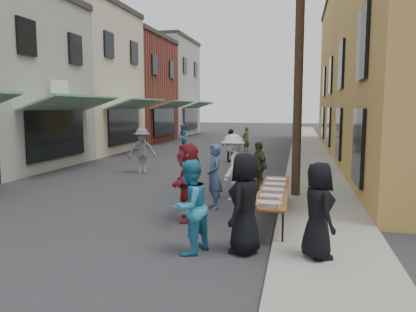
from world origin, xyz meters
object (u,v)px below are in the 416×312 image
at_px(utility_pole_mid, 299,76).
at_px(catering_tray_sausage, 269,204).
at_px(serving_table, 274,191).
at_px(utility_pole_near, 299,46).
at_px(utility_pole_far, 299,86).
at_px(guest_front_a, 245,203).
at_px(guest_front_c, 190,207).
at_px(server, 318,210).

bearing_deg(utility_pole_mid, catering_tray_sausage, -91.77).
distance_m(serving_table, catering_tray_sausage, 1.65).
relative_size(utility_pole_mid, catering_tray_sausage, 18.00).
relative_size(utility_pole_near, serving_table, 2.25).
xyz_separation_m(utility_pole_mid, utility_pole_far, (0.00, 12.00, 0.00)).
height_order(utility_pole_far, guest_front_a, utility_pole_far).
bearing_deg(catering_tray_sausage, utility_pole_far, 88.98).
bearing_deg(serving_table, guest_front_a, -99.70).
relative_size(guest_front_c, server, 1.05).
height_order(utility_pole_far, server, utility_pole_far).
bearing_deg(utility_pole_mid, serving_table, -91.97).
bearing_deg(catering_tray_sausage, utility_pole_near, 83.23).
bearing_deg(catering_tray_sausage, utility_pole_mid, 88.23).
relative_size(utility_pole_near, guest_front_a, 4.74).
relative_size(utility_pole_near, guest_front_c, 5.06).
bearing_deg(serving_table, guest_front_c, -118.19).
bearing_deg(server, utility_pole_far, -21.81).
xyz_separation_m(utility_pole_near, guest_front_a, (-0.90, -4.90, -3.55)).
xyz_separation_m(utility_pole_near, utility_pole_far, (0.00, 24.00, 0.00)).
relative_size(utility_pole_far, guest_front_c, 5.06).
bearing_deg(utility_pole_far, guest_front_a, -91.78).
distance_m(utility_pole_far, guest_front_a, 29.13).
relative_size(utility_pole_mid, serving_table, 2.25).
xyz_separation_m(guest_front_a, guest_front_c, (-1.00, -0.28, -0.06)).
xyz_separation_m(catering_tray_sausage, guest_front_a, (-0.40, -0.69, 0.16)).
height_order(utility_pole_near, utility_pole_far, same).
relative_size(utility_pole_mid, guest_front_a, 4.74).
height_order(utility_pole_far, catering_tray_sausage, utility_pole_far).
relative_size(utility_pole_far, server, 5.30).
distance_m(utility_pole_mid, catering_tray_sausage, 16.64).
distance_m(utility_pole_mid, serving_table, 15.05).
distance_m(utility_pole_far, guest_front_c, 29.46).
relative_size(serving_table, guest_front_a, 2.11).
distance_m(utility_pole_mid, utility_pole_far, 12.00).
bearing_deg(serving_table, catering_tray_sausage, -90.00).
height_order(utility_pole_far, serving_table, utility_pole_far).
relative_size(serving_table, catering_tray_sausage, 8.00).
relative_size(utility_pole_mid, server, 5.30).
bearing_deg(server, utility_pole_mid, -21.24).
bearing_deg(utility_pole_far, server, -89.19).
bearing_deg(utility_pole_near, guest_front_a, -100.40).
bearing_deg(utility_pole_mid, guest_front_c, -96.32).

